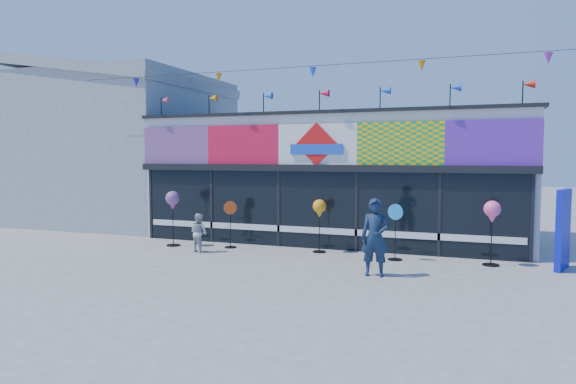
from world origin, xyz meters
The scene contains 11 objects.
ground centered at (0.00, 0.00, 0.00)m, with size 80.00×80.00×0.00m, color slate.
kite_shop centered at (0.00, 5.94, 2.05)m, with size 16.00×5.70×5.31m.
neighbour_building centered at (-10.00, 7.00, 3.20)m, with size 8.18×7.20×6.87m.
blue_sign centered at (6.42, 2.76, 0.98)m, with size 0.46×0.97×1.96m.
spinner_0 centered at (-4.27, 2.35, 1.35)m, with size 0.43×0.43×1.68m.
spinner_1 centered at (-2.48, 2.66, 0.74)m, with size 0.38×0.36×1.41m.
spinner_2 centered at (0.24, 2.89, 1.22)m, with size 0.38×0.38×1.52m.
spinner_3 centered at (2.45, 2.52, 0.79)m, with size 0.42×0.38×1.49m.
spinner_4 centered at (4.82, 2.66, 1.31)m, with size 0.42×0.42×1.64m.
adult_man centered at (2.28, 0.52, 0.89)m, with size 0.65×0.43×1.79m, color #142541.
child centered at (-3.03, 1.76, 0.56)m, with size 0.54×0.31×1.11m, color #BABABA.
Camera 1 is at (4.43, -11.07, 2.75)m, focal length 32.00 mm.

